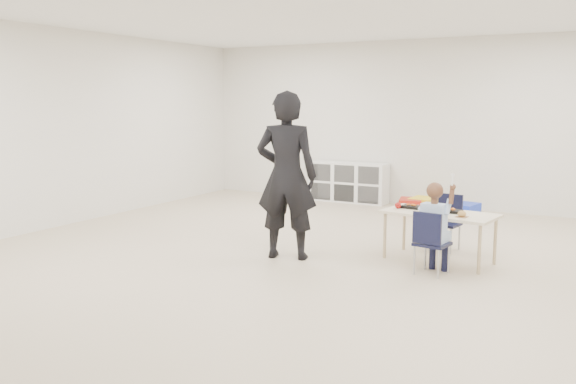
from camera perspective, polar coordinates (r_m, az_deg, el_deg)
The scene contains 16 objects.
room at distance 6.39m, azimuth 0.76°, elevation 5.11°, with size 9.00×9.02×2.80m.
table at distance 7.02m, azimuth 13.94°, elevation -4.06°, with size 1.29×0.78×0.56m.
chair_near at distance 6.48m, azimuth 13.34°, elevation -4.61°, with size 0.32×0.30×0.67m, color black, non-canonical shape.
chair_far at distance 7.54m, azimuth 14.49°, elevation -2.82°, with size 0.32×0.30×0.67m, color black, non-canonical shape.
child at distance 6.44m, azimuth 13.40°, elevation -2.95°, with size 0.45×0.45×1.05m, color #B9CFFB, non-canonical shape.
lunch_tray_near at distance 6.99m, azimuth 15.02°, elevation -1.74°, with size 0.22×0.16×0.03m, color black.
lunch_tray_far at distance 7.16m, azimuth 11.50°, elevation -1.38°, with size 0.22×0.16×0.03m, color black.
milk_carton at distance 6.82m, azimuth 14.02°, elevation -1.65°, with size 0.07×0.07×0.10m, color white.
bread_roll at distance 6.74m, azimuth 15.96°, elevation -1.98°, with size 0.09×0.09×0.07m, color #B39049.
apple_near at distance 7.05m, azimuth 13.14°, elevation -1.41°, with size 0.07×0.07×0.07m, color #A0110E.
apple_far at distance 7.10m, azimuth 10.25°, elevation -1.24°, with size 0.07×0.07×0.07m, color #A0110E.
cubby_shelf at distance 10.86m, azimuth 5.67°, elevation 0.92°, with size 1.40×0.40×0.70m, color white.
adult at distance 6.85m, azimuth -0.14°, elevation 1.53°, with size 0.69×0.45×1.89m, color black.
bin_red at distance 10.02m, azimuth 11.40°, elevation -1.24°, with size 0.35×0.45×0.22m, color red.
bin_yellow at distance 10.13m, azimuth 12.49°, elevation -1.15°, with size 0.36×0.46×0.22m, color yellow.
bin_blue at distance 9.79m, azimuth 16.23°, elevation -1.66°, with size 0.34×0.44×0.21m, color blue.
Camera 1 is at (2.97, -5.64, 1.78)m, focal length 38.00 mm.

